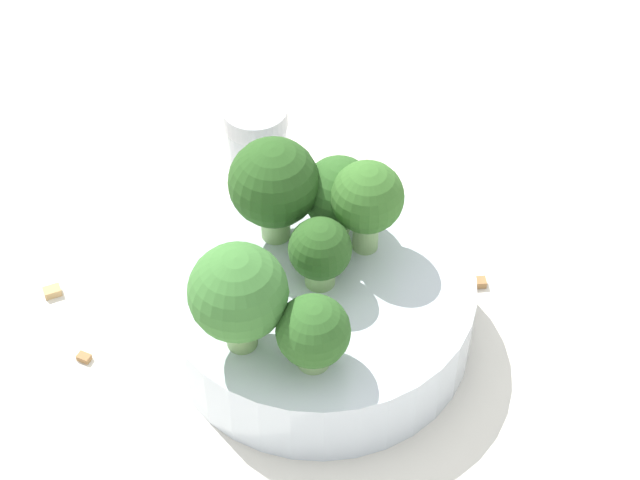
% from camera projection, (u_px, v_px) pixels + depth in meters
% --- Properties ---
extents(ground_plane, '(3.00, 3.00, 0.00)m').
position_uv_depth(ground_plane, '(320.00, 332.00, 0.61)').
color(ground_plane, silver).
extents(bowl, '(0.17, 0.17, 0.04)m').
position_uv_depth(bowl, '(320.00, 308.00, 0.59)').
color(bowl, silver).
rests_on(bowl, ground_plane).
extents(broccoli_floret_0, '(0.03, 0.03, 0.04)m').
position_uv_depth(broccoli_floret_0, '(322.00, 247.00, 0.56)').
color(broccoli_floret_0, '#84AD66').
rests_on(broccoli_floret_0, bowl).
extents(broccoli_floret_1, '(0.04, 0.04, 0.05)m').
position_uv_depth(broccoli_floret_1, '(339.00, 194.00, 0.58)').
color(broccoli_floret_1, '#8EB770').
rests_on(broccoli_floret_1, bowl).
extents(broccoli_floret_2, '(0.04, 0.04, 0.04)m').
position_uv_depth(broccoli_floret_2, '(313.00, 333.00, 0.52)').
color(broccoli_floret_2, '#8EB770').
rests_on(broccoli_floret_2, bowl).
extents(broccoli_floret_3, '(0.05, 0.05, 0.07)m').
position_uv_depth(broccoli_floret_3, '(274.00, 185.00, 0.57)').
color(broccoli_floret_3, '#8EB770').
rests_on(broccoli_floret_3, bowl).
extents(broccoli_floret_4, '(0.05, 0.05, 0.06)m').
position_uv_depth(broccoli_floret_4, '(239.00, 295.00, 0.52)').
color(broccoli_floret_4, '#84AD66').
rests_on(broccoli_floret_4, bowl).
extents(broccoli_floret_5, '(0.04, 0.04, 0.06)m').
position_uv_depth(broccoli_floret_5, '(374.00, 204.00, 0.57)').
color(broccoli_floret_5, '#8EB770').
rests_on(broccoli_floret_5, bowl).
extents(pepper_shaker, '(0.04, 0.04, 0.06)m').
position_uv_depth(pepper_shaker, '(257.00, 144.00, 0.67)').
color(pepper_shaker, '#B2B7BC').
rests_on(pepper_shaker, ground_plane).
extents(almond_crumb_0, '(0.01, 0.01, 0.01)m').
position_uv_depth(almond_crumb_0, '(84.00, 355.00, 0.59)').
color(almond_crumb_0, olive).
rests_on(almond_crumb_0, ground_plane).
extents(almond_crumb_1, '(0.01, 0.01, 0.01)m').
position_uv_depth(almond_crumb_1, '(52.00, 289.00, 0.62)').
color(almond_crumb_1, tan).
rests_on(almond_crumb_1, ground_plane).
extents(almond_crumb_2, '(0.01, 0.01, 0.01)m').
position_uv_depth(almond_crumb_2, '(479.00, 280.00, 0.63)').
color(almond_crumb_2, olive).
rests_on(almond_crumb_2, ground_plane).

